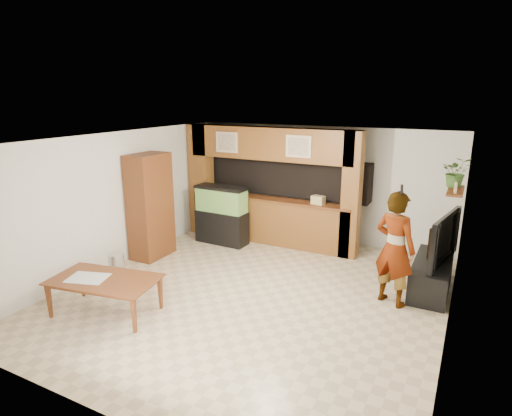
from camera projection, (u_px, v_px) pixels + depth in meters
The scene contains 20 objects.
floor at pixel (254, 293), 7.28m from camera, with size 6.50×6.50×0.00m, color tan.
ceiling at pixel (254, 140), 6.60m from camera, with size 6.50×6.50×0.00m, color white.
wall_back at pixel (320, 184), 9.73m from camera, with size 6.00×6.00×0.00m, color beige.
wall_left at pixel (117, 200), 8.27m from camera, with size 6.50×6.50×0.00m, color beige.
wall_right at pixel (456, 250), 5.61m from camera, with size 6.50×6.50×0.00m, color beige.
partition at pixel (271, 184), 9.62m from camera, with size 4.20×0.99×2.60m.
wall_clock at pixel (151, 162), 8.96m from camera, with size 0.05×0.25×0.25m.
wall_shelf at pixel (456, 191), 7.25m from camera, with size 0.25×0.90×0.04m, color #5F3016.
pantry_cabinet at pixel (150, 206), 8.71m from camera, with size 0.54×0.88×2.14m, color #5F3016.
trash_can at pixel (117, 267), 7.76m from camera, with size 0.27×0.27×0.50m, color #B2B2B7.
aquarium at pixel (222, 216), 9.60m from camera, with size 1.18×0.44×1.31m.
tv_stand at pixel (431, 275), 7.35m from camera, with size 0.59×1.61×0.54m, color black.
television at pixel (436, 237), 7.17m from camera, with size 1.47×0.19×0.84m, color black.
photo_frame at pixel (455, 188), 6.97m from camera, with size 0.03×0.13×0.18m, color tan.
potted_plant at pixel (456, 172), 7.36m from camera, with size 0.48×0.41×0.53m, color #3A6227.
person at pixel (395, 249), 6.73m from camera, with size 0.68×0.45×1.87m, color #9A8354.
microphone at pixel (402, 190), 6.31m from camera, with size 0.04×0.04×0.18m, color black.
dining_table at pixel (105, 297), 6.54m from camera, with size 1.63×0.91×0.57m, color #5F3016.
newspaper_a at pixel (88, 278), 6.51m from camera, with size 0.58×0.42×0.01m, color silver.
counter_box at pixel (318, 200), 8.98m from camera, with size 0.26×0.18×0.18m, color tan.
Camera 1 is at (3.08, -5.89, 3.30)m, focal length 30.00 mm.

